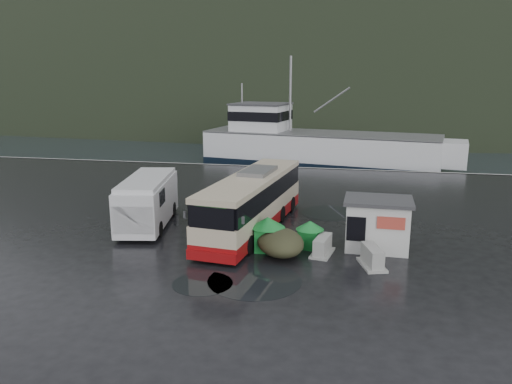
% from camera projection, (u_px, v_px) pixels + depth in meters
% --- Properties ---
extents(ground, '(160.00, 160.00, 0.00)m').
position_uv_depth(ground, '(235.00, 238.00, 25.22)').
color(ground, black).
rests_on(ground, ground).
extents(harbor_water, '(300.00, 180.00, 0.02)m').
position_uv_depth(harbor_water, '(333.00, 106.00, 130.22)').
color(harbor_water, black).
rests_on(harbor_water, ground).
extents(quay_edge, '(160.00, 0.60, 1.50)m').
position_uv_depth(quay_edge, '(287.00, 167.00, 44.31)').
color(quay_edge, '#999993').
rests_on(quay_edge, ground).
extents(headland, '(780.00, 540.00, 570.00)m').
position_uv_depth(headland, '(364.00, 90.00, 261.99)').
color(headland, black).
rests_on(headland, ground).
extents(coach_bus, '(4.23, 11.37, 3.13)m').
position_uv_depth(coach_bus, '(253.00, 229.00, 26.65)').
color(coach_bus, '#BFAE90').
rests_on(coach_bus, ground).
extents(white_van, '(3.32, 6.78, 2.71)m').
position_uv_depth(white_van, '(149.00, 225.00, 27.32)').
color(white_van, silver).
rests_on(white_van, ground).
extents(waste_bin_left, '(1.22, 1.22, 1.62)m').
position_uv_depth(waste_bin_left, '(268.00, 250.00, 23.50)').
color(waste_bin_left, '#17822F').
rests_on(waste_bin_left, ground).
extents(waste_bin_right, '(1.14, 1.14, 1.34)m').
position_uv_depth(waste_bin_right, '(309.00, 248.00, 23.81)').
color(waste_bin_right, '#17822F').
rests_on(waste_bin_right, ground).
extents(dome_tent, '(3.01, 3.50, 1.16)m').
position_uv_depth(dome_tent, '(280.00, 254.00, 22.96)').
color(dome_tent, '#34351F').
rests_on(dome_tent, ground).
extents(ticket_kiosk, '(3.20, 2.47, 2.44)m').
position_uv_depth(ticket_kiosk, '(376.00, 248.00, 23.72)').
color(ticket_kiosk, silver).
rests_on(ticket_kiosk, ground).
extents(jersey_barrier_a, '(1.33, 1.92, 0.87)m').
position_uv_depth(jersey_barrier_a, '(372.00, 266.00, 21.53)').
color(jersey_barrier_a, '#999993').
rests_on(jersey_barrier_a, ground).
extents(jersey_barrier_b, '(1.13, 1.81, 0.84)m').
position_uv_depth(jersey_barrier_b, '(322.00, 254.00, 22.96)').
color(jersey_barrier_b, '#999993').
rests_on(jersey_barrier_b, ground).
extents(fishing_trawler, '(29.26, 11.26, 11.44)m').
position_uv_depth(fishing_trawler, '(319.00, 153.00, 52.30)').
color(fishing_trawler, silver).
rests_on(fishing_trawler, ground).
extents(puddles, '(7.32, 14.29, 0.01)m').
position_uv_depth(puddles, '(281.00, 250.00, 23.51)').
color(puddles, black).
rests_on(puddles, ground).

